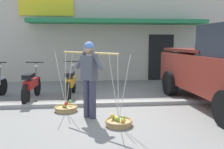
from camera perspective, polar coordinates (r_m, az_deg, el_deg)
The scene contains 8 objects.
ground_plane at distance 5.61m, azimuth -1.68°, elevation -9.52°, with size 90.00×90.00×0.00m, color gray.
sidewalk_curb at distance 6.27m, azimuth -2.09°, elevation -7.16°, with size 20.00×0.24×0.10m, color gray.
fruit_vendor at distance 5.13m, azimuth -5.58°, elevation -0.02°, with size 1.20×1.14×1.70m.
fruit_basket_left_side at distance 4.84m, azimuth 1.62°, elevation -11.43°, with size 0.57×0.57×1.45m.
fruit_basket_right_side at distance 5.89m, azimuth -11.20°, elevation -7.98°, with size 0.57×0.57×1.45m.
motorcycle_second_in_row at distance 7.11m, azimuth -19.12°, elevation -2.44°, with size 0.54×1.82×1.09m.
motorcycle_third_in_row at distance 7.21m, azimuth -9.99°, elevation -1.98°, with size 0.54×1.82×1.09m.
storefront_building at distance 12.60m, azimuth -0.06°, elevation 9.91°, with size 13.00×6.00×4.20m.
Camera 1 is at (-0.33, -5.34, 1.69)m, focal length 37.32 mm.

